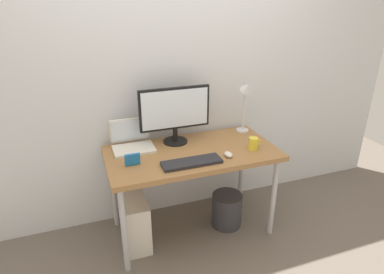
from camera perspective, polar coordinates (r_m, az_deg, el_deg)
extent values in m
plane|color=#665B51|center=(2.99, 0.00, -15.44)|extent=(6.00, 6.00, 0.00)
cube|color=silver|center=(2.77, -2.84, 11.34)|extent=(4.40, 0.04, 2.60)
cube|color=olive|center=(2.60, 0.00, -2.83)|extent=(1.33, 0.68, 0.04)
cylinder|color=#B2B2B7|center=(2.46, -11.61, -15.54)|extent=(0.04, 0.04, 0.71)
cylinder|color=#B2B2B7|center=(2.82, 13.85, -10.12)|extent=(0.04, 0.04, 0.71)
cylinder|color=#B2B2B7|center=(2.91, -13.35, -8.88)|extent=(0.04, 0.04, 0.71)
cylinder|color=#B2B2B7|center=(3.22, 8.53, -5.10)|extent=(0.04, 0.04, 0.71)
cylinder|color=black|center=(2.75, -2.88, -0.74)|extent=(0.20, 0.20, 0.01)
cylinder|color=black|center=(2.72, -2.91, 0.45)|extent=(0.04, 0.04, 0.11)
cube|color=black|center=(2.64, -3.01, 4.96)|extent=(0.58, 0.03, 0.34)
cube|color=white|center=(2.63, -2.90, 4.85)|extent=(0.54, 0.01, 0.31)
cube|color=silver|center=(2.64, -9.99, -2.06)|extent=(0.32, 0.22, 0.02)
cube|color=silver|center=(2.71, -10.64, 1.20)|extent=(0.32, 0.05, 0.21)
cube|color=white|center=(2.70, -10.62, 1.17)|extent=(0.30, 0.04, 0.18)
cylinder|color=silver|center=(3.00, 8.66, 1.18)|extent=(0.11, 0.11, 0.01)
cylinder|color=silver|center=(2.93, 8.89, 4.61)|extent=(0.02, 0.02, 0.37)
cone|color=silver|center=(2.84, 9.53, 8.43)|extent=(0.11, 0.14, 0.13)
cube|color=#232328|center=(2.40, -0.05, -4.39)|extent=(0.44, 0.14, 0.02)
ellipsoid|color=silver|center=(2.51, 6.27, -3.00)|extent=(0.06, 0.09, 0.03)
cylinder|color=yellow|center=(2.65, 10.50, -1.11)|extent=(0.07, 0.07, 0.10)
torus|color=yellow|center=(2.67, 11.42, -0.86)|extent=(0.05, 0.01, 0.05)
cube|color=#1E72BF|center=(2.40, -10.24, -3.82)|extent=(0.11, 0.03, 0.09)
cube|color=silver|center=(2.76, -9.69, -14.24)|extent=(0.18, 0.36, 0.42)
cylinder|color=#333338|center=(2.97, 6.01, -12.36)|extent=(0.26, 0.26, 0.30)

